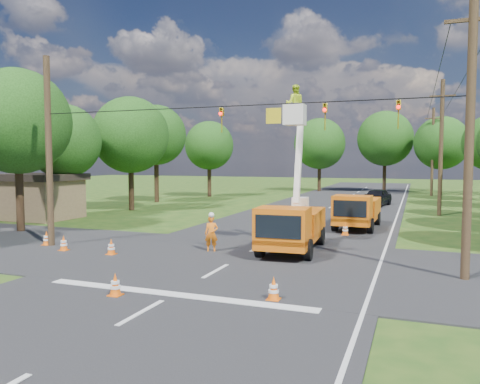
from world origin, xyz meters
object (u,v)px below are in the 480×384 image
at_px(bucket_truck, 292,216).
at_px(shed, 38,196).
at_px(pole_left, 49,152).
at_px(tree_left_e, 156,135).
at_px(tree_left_d, 130,135).
at_px(traffic_cone_3, 345,229).
at_px(traffic_cone_2, 299,238).
at_px(traffic_cone_0, 115,285).
at_px(traffic_cone_1, 274,289).
at_px(pole_right_far, 433,151).
at_px(traffic_cone_4, 111,247).
at_px(tree_left_b, 17,122).
at_px(tree_left_c, 64,141).
at_px(tree_left_f, 209,146).
at_px(ground_worker, 211,234).
at_px(tree_far_b, 385,139).
at_px(pole_right_near, 470,131).
at_px(distant_car, 376,197).
at_px(tree_far_a, 320,144).
at_px(tree_far_c, 442,143).
at_px(traffic_cone_5, 64,243).
at_px(pole_right_mid, 441,147).
at_px(traffic_cone_6, 47,238).

xyz_separation_m(bucket_truck, shed, (-19.65, 5.21, 0.02)).
bearing_deg(pole_left, tree_left_e, 108.36).
bearing_deg(tree_left_d, tree_left_e, 104.42).
bearing_deg(traffic_cone_3, traffic_cone_2, -114.89).
height_order(traffic_cone_0, tree_left_e, tree_left_e).
relative_size(bucket_truck, pole_left, 0.84).
relative_size(bucket_truck, traffic_cone_1, 10.59).
height_order(traffic_cone_1, pole_right_far, pole_right_far).
bearing_deg(traffic_cone_4, tree_left_b, 157.23).
relative_size(traffic_cone_3, pole_left, 0.08).
xyz_separation_m(pole_right_far, tree_left_c, (-25.00, -31.00, 0.33)).
xyz_separation_m(tree_left_d, tree_left_f, (0.20, 15.00, -0.44)).
bearing_deg(ground_worker, pole_right_far, 55.00).
relative_size(tree_left_b, tree_left_e, 0.99).
xyz_separation_m(bucket_truck, tree_far_b, (1.35, 42.21, 5.21)).
bearing_deg(pole_right_far, tree_left_e, -144.57).
bearing_deg(pole_right_near, tree_far_b, 96.97).
distance_m(ground_worker, pole_right_far, 40.14).
height_order(distant_car, traffic_cone_0, distant_car).
bearing_deg(traffic_cone_0, tree_left_e, 118.55).
distance_m(bucket_truck, tree_left_d, 21.14).
distance_m(traffic_cone_2, tree_left_e, 26.13).
bearing_deg(bucket_truck, tree_far_a, 96.45).
distance_m(tree_far_a, tree_far_c, 14.53).
bearing_deg(traffic_cone_5, tree_far_a, 86.00).
xyz_separation_m(traffic_cone_3, tree_left_e, (-20.08, 13.85, 6.13)).
bearing_deg(ground_worker, pole_right_mid, 41.03).
xyz_separation_m(tree_left_f, tree_far_a, (9.80, 13.00, 0.50)).
xyz_separation_m(traffic_cone_1, tree_left_b, (-17.50, 7.59, 5.95)).
distance_m(tree_left_c, tree_left_e, 13.05).
distance_m(distant_car, pole_left, 29.10).
distance_m(bucket_truck, pole_right_mid, 18.85).
xyz_separation_m(pole_right_near, shed, (-26.50, 8.00, -3.49)).
xyz_separation_m(tree_left_e, tree_far_b, (19.80, 23.00, 0.32)).
height_order(pole_right_far, tree_left_c, pole_right_far).
distance_m(pole_right_mid, tree_left_d, 24.05).
bearing_deg(traffic_cone_0, traffic_cone_6, 144.25).
bearing_deg(traffic_cone_6, tree_far_a, 83.65).
distance_m(traffic_cone_6, pole_right_mid, 27.52).
bearing_deg(tree_left_c, pole_right_near, -19.80).
xyz_separation_m(traffic_cone_1, traffic_cone_4, (-8.49, 3.81, 0.00)).
distance_m(tree_left_c, tree_far_b, 40.96).
bearing_deg(traffic_cone_6, pole_right_mid, 47.58).
distance_m(traffic_cone_6, shed, 11.54).
height_order(traffic_cone_1, tree_left_b, tree_left_b).
relative_size(traffic_cone_1, tree_left_c, 0.09).
xyz_separation_m(pole_right_near, pole_right_far, (0.00, 40.00, 0.00)).
xyz_separation_m(tree_left_c, tree_far_b, (19.50, 36.00, 1.37)).
xyz_separation_m(ground_worker, tree_far_a, (-3.29, 41.58, 5.36)).
xyz_separation_m(traffic_cone_6, pole_right_mid, (18.29, 20.01, 4.75)).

